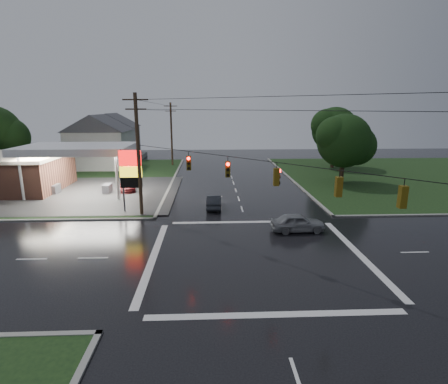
{
  "coord_description": "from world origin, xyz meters",
  "views": [
    {
      "loc": [
        -3.19,
        -21.89,
        9.81
      ],
      "look_at": [
        -1.99,
        5.88,
        3.0
      ],
      "focal_mm": 28.0,
      "sensor_mm": 36.0,
      "label": 1
    }
  ],
  "objects_px": {
    "house_near": "(100,141)",
    "house_far": "(113,135)",
    "utility_pole_n": "(171,133)",
    "gas_station": "(19,170)",
    "utility_pole_nw": "(138,154)",
    "car_north": "(214,201)",
    "car_pump": "(127,186)",
    "tree_ne_far": "(336,130)",
    "car_crossing": "(297,223)",
    "tree_ne_near": "(345,141)",
    "pylon_sign": "(131,171)"
  },
  "relations": [
    {
      "from": "pylon_sign",
      "to": "house_far",
      "type": "distance_m",
      "value": 39.21
    },
    {
      "from": "pylon_sign",
      "to": "utility_pole_nw",
      "type": "distance_m",
      "value": 2.22
    },
    {
      "from": "pylon_sign",
      "to": "tree_ne_far",
      "type": "height_order",
      "value": "tree_ne_far"
    },
    {
      "from": "house_far",
      "to": "house_near",
      "type": "bearing_deg",
      "value": -85.24
    },
    {
      "from": "utility_pole_nw",
      "to": "car_north",
      "type": "distance_m",
      "value": 8.69
    },
    {
      "from": "car_north",
      "to": "tree_ne_near",
      "type": "bearing_deg",
      "value": -146.11
    },
    {
      "from": "utility_pole_n",
      "to": "house_far",
      "type": "distance_m",
      "value": 16.0
    },
    {
      "from": "car_crossing",
      "to": "utility_pole_nw",
      "type": "bearing_deg",
      "value": 67.29
    },
    {
      "from": "utility_pole_n",
      "to": "utility_pole_nw",
      "type": "bearing_deg",
      "value": -90.0
    },
    {
      "from": "utility_pole_n",
      "to": "car_north",
      "type": "xyz_separation_m",
      "value": [
        6.76,
        -26.45,
        -4.8
      ]
    },
    {
      "from": "house_far",
      "to": "car_north",
      "type": "height_order",
      "value": "house_far"
    },
    {
      "from": "pylon_sign",
      "to": "tree_ne_far",
      "type": "relative_size",
      "value": 0.61
    },
    {
      "from": "pylon_sign",
      "to": "tree_ne_far",
      "type": "bearing_deg",
      "value": 40.35
    },
    {
      "from": "utility_pole_nw",
      "to": "house_far",
      "type": "relative_size",
      "value": 1.0
    },
    {
      "from": "gas_station",
      "to": "car_crossing",
      "type": "relative_size",
      "value": 6.09
    },
    {
      "from": "tree_ne_far",
      "to": "car_north",
      "type": "xyz_separation_m",
      "value": [
        -19.89,
        -22.44,
        -5.51
      ]
    },
    {
      "from": "tree_ne_far",
      "to": "car_crossing",
      "type": "relative_size",
      "value": 2.28
    },
    {
      "from": "tree_ne_near",
      "to": "house_far",
      "type": "bearing_deg",
      "value": 144.23
    },
    {
      "from": "house_far",
      "to": "car_pump",
      "type": "xyz_separation_m",
      "value": [
        8.95,
        -28.7,
        -3.78
      ]
    },
    {
      "from": "utility_pole_n",
      "to": "house_near",
      "type": "relative_size",
      "value": 0.95
    },
    {
      "from": "tree_ne_near",
      "to": "car_crossing",
      "type": "bearing_deg",
      "value": -120.43
    },
    {
      "from": "utility_pole_nw",
      "to": "utility_pole_n",
      "type": "relative_size",
      "value": 1.05
    },
    {
      "from": "utility_pole_n",
      "to": "house_near",
      "type": "height_order",
      "value": "utility_pole_n"
    },
    {
      "from": "utility_pole_nw",
      "to": "house_far",
      "type": "bearing_deg",
      "value": 107.92
    },
    {
      "from": "house_near",
      "to": "house_far",
      "type": "bearing_deg",
      "value": 94.76
    },
    {
      "from": "pylon_sign",
      "to": "car_north",
      "type": "height_order",
      "value": "pylon_sign"
    },
    {
      "from": "utility_pole_nw",
      "to": "house_far",
      "type": "xyz_separation_m",
      "value": [
        -12.45,
        38.5,
        -1.32
      ]
    },
    {
      "from": "tree_ne_near",
      "to": "car_crossing",
      "type": "distance_m",
      "value": 20.82
    },
    {
      "from": "gas_station",
      "to": "house_near",
      "type": "distance_m",
      "value": 17.07
    },
    {
      "from": "utility_pole_n",
      "to": "car_pump",
      "type": "xyz_separation_m",
      "value": [
        -3.5,
        -18.7,
        -4.84
      ]
    },
    {
      "from": "gas_station",
      "to": "car_pump",
      "type": "relative_size",
      "value": 6.09
    },
    {
      "from": "car_north",
      "to": "car_pump",
      "type": "xyz_separation_m",
      "value": [
        -10.26,
        7.75,
        -0.04
      ]
    },
    {
      "from": "car_crossing",
      "to": "car_pump",
      "type": "bearing_deg",
      "value": 46.49
    },
    {
      "from": "gas_station",
      "to": "tree_ne_near",
      "type": "xyz_separation_m",
      "value": [
        39.82,
        2.29,
        3.01
      ]
    },
    {
      "from": "house_near",
      "to": "car_north",
      "type": "bearing_deg",
      "value": -53.32
    },
    {
      "from": "gas_station",
      "to": "house_far",
      "type": "bearing_deg",
      "value": 82.5
    },
    {
      "from": "utility_pole_nw",
      "to": "utility_pole_n",
      "type": "xyz_separation_m",
      "value": [
        0.0,
        28.5,
        -0.25
      ]
    },
    {
      "from": "pylon_sign",
      "to": "car_north",
      "type": "bearing_deg",
      "value": 7.74
    },
    {
      "from": "gas_station",
      "to": "utility_pole_nw",
      "type": "relative_size",
      "value": 2.38
    },
    {
      "from": "car_crossing",
      "to": "pylon_sign",
      "type": "bearing_deg",
      "value": 65.13
    },
    {
      "from": "car_crossing",
      "to": "gas_station",
      "type": "bearing_deg",
      "value": 60.51
    },
    {
      "from": "utility_pole_n",
      "to": "tree_ne_far",
      "type": "distance_m",
      "value": 26.96
    },
    {
      "from": "utility_pole_nw",
      "to": "car_north",
      "type": "bearing_deg",
      "value": 16.9
    },
    {
      "from": "gas_station",
      "to": "utility_pole_nw",
      "type": "bearing_deg",
      "value": -32.23
    },
    {
      "from": "utility_pole_n",
      "to": "tree_ne_near",
      "type": "xyz_separation_m",
      "value": [
        23.64,
        -16.01,
        0.09
      ]
    },
    {
      "from": "house_near",
      "to": "house_far",
      "type": "height_order",
      "value": "same"
    },
    {
      "from": "gas_station",
      "to": "tree_ne_far",
      "type": "relative_size",
      "value": 2.67
    },
    {
      "from": "utility_pole_nw",
      "to": "tree_ne_near",
      "type": "distance_m",
      "value": 26.74
    },
    {
      "from": "house_near",
      "to": "car_pump",
      "type": "height_order",
      "value": "house_near"
    },
    {
      "from": "house_far",
      "to": "car_north",
      "type": "xyz_separation_m",
      "value": [
        19.21,
        -36.45,
        -3.74
      ]
    }
  ]
}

